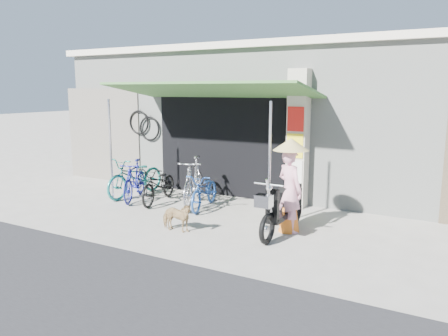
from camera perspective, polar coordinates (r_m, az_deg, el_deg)
The scene contains 13 objects.
ground at distance 8.12m, azimuth -2.20°, elevation -8.18°, with size 80.00×80.00×0.00m, color #A6A096.
bicycle_shop at distance 12.37m, azimuth 10.07°, elevation 6.66°, with size 12.30×5.30×3.66m.
shop_pillar at distance 9.63m, azimuth 9.69°, elevation 3.71°, with size 0.42×0.44×3.00m.
awning at distance 9.57m, azimuth -1.91°, elevation 9.91°, with size 4.60×1.88×2.72m.
neighbour_left at distance 12.92m, azimuth -15.46°, elevation 4.21°, with size 2.60×0.06×2.60m, color #6B665B.
bike_teal at distance 10.83m, azimuth -11.43°, elevation -1.08°, with size 0.64×1.83×0.96m, color #1A786F.
bike_blue at distance 10.44m, azimuth -11.61°, elevation -1.58°, with size 0.44×1.56×0.94m, color navy.
bike_black at distance 10.11m, azimuth -8.46°, elevation -2.12°, with size 0.56×1.61×0.85m, color black.
bike_silver at distance 9.75m, azimuth -3.99°, elevation -1.78°, with size 0.51×1.81×1.09m, color #B0AFB4.
bike_navy at distance 9.52m, azimuth -2.54°, elevation -2.97°, with size 0.52×1.50×0.79m, color #224C9D.
street_dog at distance 8.03m, azimuth -6.25°, elevation -6.39°, with size 0.30×0.65×0.55m, color tan.
moped at distance 7.95m, azimuth 7.78°, elevation -5.12°, with size 0.52×1.83×1.04m.
nun at distance 7.95m, azimuth 8.60°, elevation -2.32°, with size 0.67×0.64×1.72m.
Camera 1 is at (3.99, -6.60, 2.55)m, focal length 35.00 mm.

